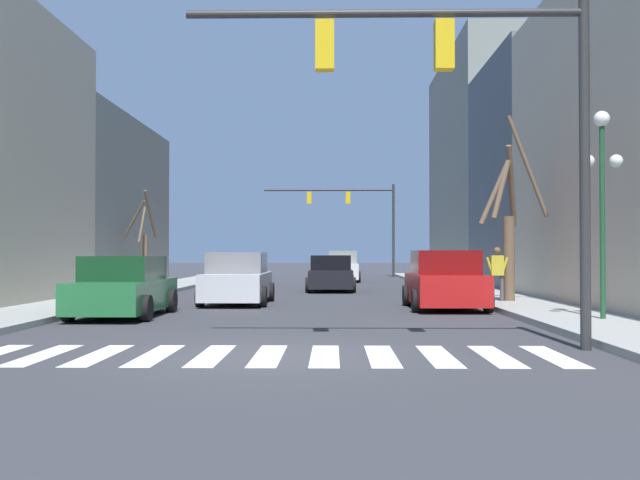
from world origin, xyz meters
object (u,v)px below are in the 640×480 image
(traffic_signal_far, at_px, (354,208))
(pedestrian_on_right_sidewalk, at_px, (497,269))
(car_parked_right_mid, at_px, (343,267))
(car_at_intersection, at_px, (124,288))
(street_tree_left_far, at_px, (509,226))
(street_lamp_right_corner, at_px, (602,172))
(car_parked_right_far, at_px, (237,280))
(traffic_signal_near, at_px, (466,87))
(car_parked_left_near, at_px, (445,282))
(street_tree_right_far, at_px, (144,249))
(car_driving_away_lane, at_px, (331,274))
(car_parked_left_mid, at_px, (237,269))

(traffic_signal_far, bearing_deg, pedestrian_on_right_sidewalk, -82.87)
(traffic_signal_far, height_order, car_parked_right_mid, traffic_signal_far)
(car_at_intersection, relative_size, street_tree_left_far, 0.78)
(traffic_signal_far, bearing_deg, street_lamp_right_corner, -82.56)
(car_parked_right_far, bearing_deg, car_parked_right_mid, 169.24)
(traffic_signal_near, distance_m, car_parked_left_near, 10.05)
(street_tree_right_far, bearing_deg, street_lamp_right_corner, -45.79)
(traffic_signal_near, relative_size, car_parked_left_near, 1.60)
(pedestrian_on_right_sidewalk, bearing_deg, traffic_signal_far, 97.51)
(traffic_signal_far, bearing_deg, car_parked_left_near, -86.62)
(car_parked_right_far, bearing_deg, car_driving_away_lane, 160.63)
(pedestrian_on_right_sidewalk, bearing_deg, car_parked_left_mid, 119.87)
(traffic_signal_far, xyz_separation_m, street_tree_left_far, (4.06, -28.92, -2.34))
(car_parked_left_mid, xyz_separation_m, street_tree_right_far, (-2.62, -10.40, 1.05))
(traffic_signal_far, bearing_deg, street_tree_left_far, -82.01)
(pedestrian_on_right_sidewalk, relative_size, street_tree_left_far, 0.29)
(traffic_signal_far, relative_size, car_parked_right_far, 2.04)
(car_parked_right_far, relative_size, pedestrian_on_right_sidewalk, 2.69)
(car_driving_away_lane, bearing_deg, traffic_signal_near, -173.23)
(street_lamp_right_corner, relative_size, car_parked_left_mid, 1.14)
(street_lamp_right_corner, relative_size, car_driving_away_lane, 0.99)
(car_parked_left_near, bearing_deg, car_parked_left_mid, 23.42)
(car_parked_right_far, xyz_separation_m, car_driving_away_lane, (2.99, 8.49, -0.05))
(traffic_signal_far, height_order, pedestrian_on_right_sidewalk, traffic_signal_far)
(street_lamp_right_corner, xyz_separation_m, pedestrian_on_right_sidewalk, (-0.99, 6.35, -2.33))
(car_parked_left_mid, height_order, pedestrian_on_right_sidewalk, pedestrian_on_right_sidewalk)
(car_parked_right_far, relative_size, car_driving_away_lane, 0.95)
(car_at_intersection, relative_size, street_tree_right_far, 1.08)
(car_parked_left_mid, distance_m, car_parked_left_near, 21.77)
(car_parked_right_far, relative_size, street_tree_right_far, 1.08)
(traffic_signal_far, relative_size, car_parked_left_near, 2.14)
(car_parked_left_mid, relative_size, car_driving_away_lane, 0.87)
(car_parked_left_mid, relative_size, car_parked_right_mid, 0.96)
(street_lamp_right_corner, bearing_deg, car_driving_away_lane, 111.85)
(car_parked_left_near, bearing_deg, car_parked_right_mid, 7.30)
(car_at_intersection, xyz_separation_m, pedestrian_on_right_sidewalk, (10.51, 4.22, 0.41))
(car_parked_left_near, xyz_separation_m, car_driving_away_lane, (-3.37, 10.54, -0.07))
(car_driving_away_lane, bearing_deg, car_at_intersection, 158.32)
(car_parked_right_far, height_order, car_parked_right_mid, car_parked_right_mid)
(traffic_signal_near, distance_m, street_tree_left_far, 11.56)
(traffic_signal_near, bearing_deg, car_driving_away_lane, 96.77)
(traffic_signal_near, distance_m, car_parked_left_mid, 30.48)
(car_at_intersection, relative_size, car_parked_left_near, 1.06)
(car_parked_right_mid, relative_size, pedestrian_on_right_sidewalk, 2.57)
(street_tree_right_far, bearing_deg, pedestrian_on_right_sidewalk, -31.87)
(car_at_intersection, bearing_deg, street_tree_left_far, -68.05)
(car_driving_away_lane, relative_size, street_tree_right_far, 1.14)
(car_parked_right_mid, bearing_deg, street_lamp_right_corner, -168.01)
(street_lamp_right_corner, xyz_separation_m, car_driving_away_lane, (-6.20, 15.47, -2.74))
(car_parked_left_mid, relative_size, car_parked_right_far, 0.92)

